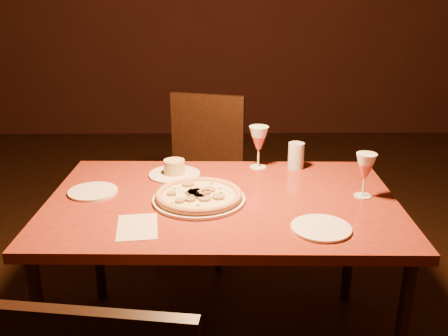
{
  "coord_description": "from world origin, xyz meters",
  "views": [
    {
      "loc": [
        0.24,
        -1.64,
        1.48
      ],
      "look_at": [
        0.26,
        0.17,
        0.82
      ],
      "focal_mm": 40.0,
      "sensor_mm": 36.0,
      "label": 1
    }
  ],
  "objects": [
    {
      "name": "dining_table",
      "position": [
        0.25,
        0.12,
        0.65
      ],
      "size": [
        1.35,
        0.89,
        0.71
      ],
      "rotation": [
        0.0,
        0.0,
        -0.02
      ],
      "color": "maroon",
      "rests_on": "floor"
    },
    {
      "name": "chair_far",
      "position": [
        0.14,
        1.03,
        0.51
      ],
      "size": [
        0.54,
        0.54,
        0.9
      ],
      "rotation": [
        0.0,
        0.0,
        -0.29
      ],
      "color": "black",
      "rests_on": "floor"
    },
    {
      "name": "pizza_plate",
      "position": [
        0.16,
        0.1,
        0.73
      ],
      "size": [
        0.35,
        0.35,
        0.04
      ],
      "color": "white",
      "rests_on": "dining_table"
    },
    {
      "name": "ramekin_saucer",
      "position": [
        0.05,
        0.37,
        0.74
      ],
      "size": [
        0.22,
        0.22,
        0.07
      ],
      "color": "white",
      "rests_on": "dining_table"
    },
    {
      "name": "wine_glass_far",
      "position": [
        0.42,
        0.46,
        0.81
      ],
      "size": [
        0.09,
        0.09,
        0.19
      ],
      "primitive_type": null,
      "color": "#C95A53",
      "rests_on": "dining_table"
    },
    {
      "name": "wine_glass_right",
      "position": [
        0.8,
        0.13,
        0.8
      ],
      "size": [
        0.08,
        0.08,
        0.17
      ],
      "primitive_type": null,
      "color": "#C95A53",
      "rests_on": "dining_table"
    },
    {
      "name": "water_tumbler",
      "position": [
        0.58,
        0.45,
        0.77
      ],
      "size": [
        0.07,
        0.07,
        0.12
      ],
      "primitive_type": "cylinder",
      "color": "silver",
      "rests_on": "dining_table"
    },
    {
      "name": "side_plate_left",
      "position": [
        -0.26,
        0.18,
        0.72
      ],
      "size": [
        0.19,
        0.19,
        0.01
      ],
      "primitive_type": "cylinder",
      "color": "white",
      "rests_on": "dining_table"
    },
    {
      "name": "side_plate_near",
      "position": [
        0.58,
        -0.15,
        0.72
      ],
      "size": [
        0.2,
        0.2,
        0.01
      ],
      "primitive_type": "cylinder",
      "color": "white",
      "rests_on": "dining_table"
    },
    {
      "name": "menu_card",
      "position": [
        -0.04,
        -0.12,
        0.72
      ],
      "size": [
        0.16,
        0.21,
        0.0
      ],
      "primitive_type": "cube",
      "rotation": [
        0.0,
        0.0,
        0.13
      ],
      "color": "beige",
      "rests_on": "dining_table"
    }
  ]
}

